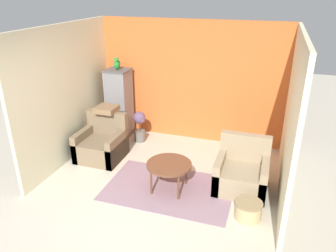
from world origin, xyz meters
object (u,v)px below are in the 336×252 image
at_px(armchair_left, 102,145).
at_px(birdcage, 119,103).
at_px(armchair_right, 242,173).
at_px(wicker_basket, 248,210).
at_px(parrot, 117,64).
at_px(potted_plant, 139,125).
at_px(coffee_table, 169,166).

relative_size(armchair_left, birdcage, 0.57).
bearing_deg(armchair_right, wicker_basket, -75.73).
height_order(parrot, wicker_basket, parrot).
bearing_deg(potted_plant, armchair_left, -113.88).
height_order(armchair_right, birdcage, birdcage).
bearing_deg(armchair_left, wicker_basket, -18.71).
bearing_deg(armchair_right, armchair_left, 175.26).
bearing_deg(armchair_left, birdcage, 96.47).
xyz_separation_m(armchair_right, birdcage, (-2.83, 1.31, 0.48)).
height_order(birdcage, parrot, parrot).
bearing_deg(coffee_table, armchair_right, 20.50).
xyz_separation_m(coffee_table, potted_plant, (-1.18, 1.57, -0.06)).
relative_size(armchair_left, parrot, 3.28).
bearing_deg(potted_plant, wicker_basket, -37.35).
height_order(armchair_right, wicker_basket, armchair_right).
relative_size(parrot, wicker_basket, 0.65).
distance_m(parrot, wicker_basket, 3.95).
distance_m(parrot, potted_plant, 1.36).
bearing_deg(armchair_right, coffee_table, -159.50).
bearing_deg(wicker_basket, armchair_right, 104.27).
bearing_deg(potted_plant, coffee_table, -53.02).
bearing_deg(coffee_table, potted_plant, 126.98).
height_order(armchair_left, wicker_basket, armchair_left).
bearing_deg(birdcage, armchair_right, -24.88).
relative_size(armchair_left, armchair_right, 1.00).
xyz_separation_m(armchair_left, birdcage, (-0.12, 1.09, 0.48)).
distance_m(armchair_right, potted_plant, 2.57).
xyz_separation_m(coffee_table, birdcage, (-1.71, 1.73, 0.31)).
height_order(armchair_right, potted_plant, armchair_right).
bearing_deg(armchair_left, coffee_table, -22.12).
xyz_separation_m(birdcage, wicker_basket, (3.03, -2.07, -0.61)).
height_order(armchair_right, parrot, parrot).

